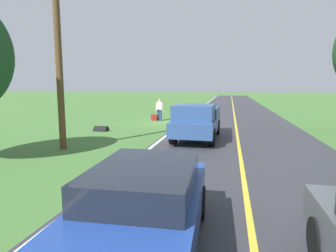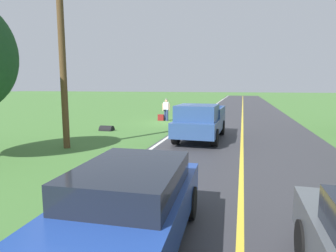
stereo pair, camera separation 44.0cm
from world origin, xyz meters
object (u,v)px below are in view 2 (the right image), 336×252
Objects in this scene: hitchhiker_walking at (166,108)px; sedan_ahead_same_lane at (128,206)px; pickup_truck_passing at (200,121)px; suitcase_carried at (161,118)px; utility_pole_roadside at (62,56)px.

sedan_ahead_same_lane is at bearing 102.85° from hitchhiker_walking.
hitchhiker_walking is 8.14m from pickup_truck_passing.
suitcase_carried is 0.11× the size of sedan_ahead_same_lane.
suitcase_carried is at bearing -60.09° from pickup_truck_passing.
hitchhiker_walking is 3.60× the size of suitcase_carried.
utility_pole_roadside is at bearing -7.12° from suitcase_carried.
pickup_truck_passing reaches higher than suitcase_carried.
suitcase_carried is 11.29m from utility_pole_roadside.
suitcase_carried is 0.06× the size of utility_pole_roadside.
utility_pole_roadside is (1.70, 10.66, 2.98)m from hitchhiker_walking.
pickup_truck_passing reaches higher than hitchhiker_walking.
sedan_ahead_same_lane reaches higher than suitcase_carried.
sedan_ahead_same_lane is 9.32m from utility_pole_roadside.
suitcase_carried is at bearing -75.77° from sedan_ahead_same_lane.
suitcase_carried is 17.80m from sedan_ahead_same_lane.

